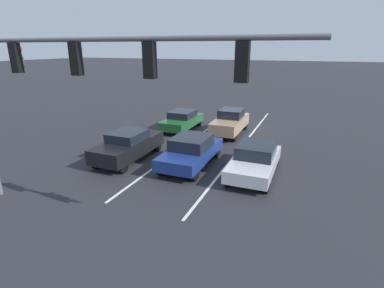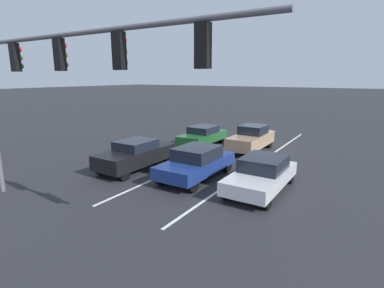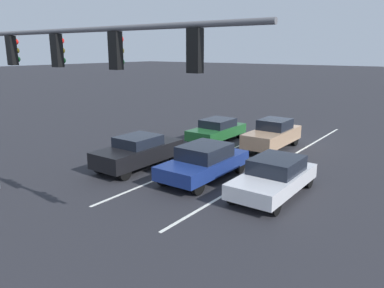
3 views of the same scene
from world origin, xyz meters
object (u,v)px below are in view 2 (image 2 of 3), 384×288
car_black_rightlane_front (136,154)px  car_tan_midlane_second (251,138)px  car_navy_midlane_front (197,162)px  car_darkgreen_rightlane_second (203,135)px  car_silver_leftlane_front (262,174)px  traffic_signal_gantry (50,72)px

car_black_rightlane_front → car_tan_midlane_second: size_ratio=1.05×
car_navy_midlane_front → car_darkgreen_rightlane_second: (3.24, -6.13, -0.08)m
car_navy_midlane_front → car_darkgreen_rightlane_second: 6.93m
car_silver_leftlane_front → car_black_rightlane_front: bearing=4.6°
car_navy_midlane_front → car_black_rightlane_front: bearing=7.5°
car_darkgreen_rightlane_second → traffic_signal_gantry: traffic_signal_gantry is taller
car_black_rightlane_front → car_tan_midlane_second: bearing=-118.3°
car_navy_midlane_front → car_tan_midlane_second: bearing=-92.3°
traffic_signal_gantry → car_darkgreen_rightlane_second: bearing=-83.5°
car_black_rightlane_front → car_darkgreen_rightlane_second: size_ratio=1.10×
car_navy_midlane_front → car_tan_midlane_second: 6.37m
car_silver_leftlane_front → traffic_signal_gantry: size_ratio=0.37×
car_black_rightlane_front → car_tan_midlane_second: (-3.66, -6.81, 0.05)m
car_darkgreen_rightlane_second → car_tan_midlane_second: bearing=-176.1°
car_black_rightlane_front → car_navy_midlane_front: bearing=-172.5°
car_black_rightlane_front → car_darkgreen_rightlane_second: 6.58m
car_black_rightlane_front → traffic_signal_gantry: traffic_signal_gantry is taller
car_navy_midlane_front → traffic_signal_gantry: 7.36m
car_navy_midlane_front → car_darkgreen_rightlane_second: size_ratio=1.08×
car_black_rightlane_front → traffic_signal_gantry: 6.93m
car_navy_midlane_front → car_black_rightlane_front: car_black_rightlane_front is taller
car_silver_leftlane_front → car_navy_midlane_front: size_ratio=0.97×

